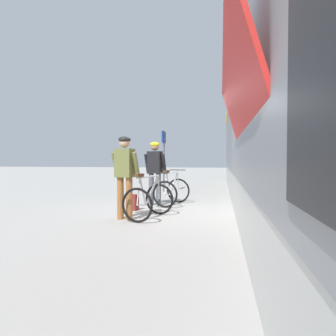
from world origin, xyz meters
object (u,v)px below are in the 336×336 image
Objects in this scene: cyclist_far_in_olive at (125,170)px; water_bottle_near_the_bikes at (174,201)px; platform_sign_post at (164,151)px; bicycle_near_white at (172,191)px; backpack_on_platform at (132,202)px; train_car at (294,132)px; cyclist_near_in_dark at (155,167)px; bicycle_far_silver at (149,200)px.

cyclist_far_in_olive is 8.61× the size of water_bottle_near_the_bikes.
bicycle_near_white is at bearing -75.59° from platform_sign_post.
cyclist_far_in_olive reaches higher than bicycle_near_white.
backpack_on_platform is 4.69m from platform_sign_post.
cyclist_far_in_olive reaches higher than backpack_on_platform.
train_car reaches higher than bicycle_near_white.
train_car reaches higher than cyclist_far_in_olive.
cyclist_near_in_dark reaches higher than backpack_on_platform.
backpack_on_platform is 0.17× the size of platform_sign_post.
bicycle_far_silver is 1.17m from backpack_on_platform.
cyclist_near_in_dark is 1.00× the size of cyclist_far_in_olive.
backpack_on_platform is (-0.65, 0.95, -0.20)m from bicycle_far_silver.
train_car is at bearing 26.22° from bicycle_far_silver.
bicycle_near_white is 5.83× the size of water_bottle_near_the_bikes.
cyclist_far_in_olive reaches higher than water_bottle_near_the_bikes.
cyclist_near_in_dark is at bearing -83.26° from platform_sign_post.
bicycle_far_silver is 5.59m from platform_sign_post.
train_car is 4.41m from backpack_on_platform.
cyclist_near_in_dark and cyclist_far_in_olive have the same top height.
bicycle_near_white is at bearing -110.01° from water_bottle_near_the_bikes.
train_car reaches higher than bicycle_far_silver.
platform_sign_post is at bearing 96.74° from cyclist_near_in_dark.
bicycle_near_white reaches higher than backpack_on_platform.
cyclist_near_in_dark is 3.59m from platform_sign_post.
bicycle_near_white is at bearing 66.59° from backpack_on_platform.
cyclist_near_in_dark is (-3.61, 0.25, -0.91)m from train_car.
bicycle_far_silver reaches higher than backpack_on_platform.
cyclist_near_in_dark is at bearing 84.80° from cyclist_far_in_olive.
bicycle_far_silver is 5.92× the size of water_bottle_near_the_bikes.
bicycle_near_white is 1.35m from backpack_on_platform.
bicycle_far_silver is at bearing 23.48° from cyclist_far_in_olive.
cyclist_far_in_olive is at bearing -156.52° from bicycle_far_silver.
cyclist_far_in_olive is at bearing -65.67° from backpack_on_platform.
cyclist_far_in_olive is 2.61m from water_bottle_near_the_bikes.
platform_sign_post reaches higher than cyclist_far_in_olive.
train_car is 5.53m from platform_sign_post.
platform_sign_post is (-0.23, 5.62, 0.57)m from cyclist_far_in_olive.
water_bottle_near_the_bikes is (0.51, 0.23, -0.95)m from cyclist_near_in_dark.
cyclist_far_in_olive is 2.38m from bicycle_near_white.
cyclist_far_in_olive is 0.73× the size of platform_sign_post.
cyclist_far_in_olive is at bearing -87.70° from platform_sign_post.
cyclist_near_in_dark is 8.61× the size of water_bottle_near_the_bikes.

